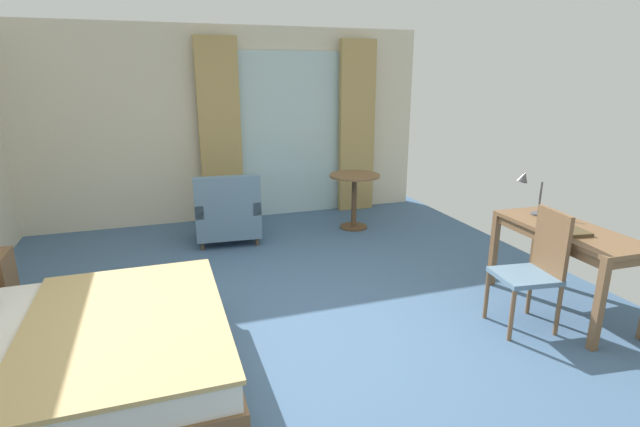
{
  "coord_description": "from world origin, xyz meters",
  "views": [
    {
      "loc": [
        -0.97,
        -3.33,
        2.01
      ],
      "look_at": [
        0.31,
        0.43,
        0.86
      ],
      "focal_mm": 27.05,
      "sensor_mm": 36.0,
      "label": 1
    }
  ],
  "objects_px": {
    "writing_desk": "(568,238)",
    "armchair_by_window": "(227,215)",
    "closed_book": "(573,231)",
    "round_cafe_table": "(354,189)",
    "desk_chair": "(536,265)",
    "desk_lamp": "(528,187)",
    "bed": "(64,357)"
  },
  "relations": [
    {
      "from": "desk_chair",
      "to": "closed_book",
      "type": "height_order",
      "value": "desk_chair"
    },
    {
      "from": "closed_book",
      "to": "round_cafe_table",
      "type": "relative_size",
      "value": 0.33
    },
    {
      "from": "desk_lamp",
      "to": "armchair_by_window",
      "type": "relative_size",
      "value": 0.46
    },
    {
      "from": "writing_desk",
      "to": "round_cafe_table",
      "type": "height_order",
      "value": "writing_desk"
    },
    {
      "from": "closed_book",
      "to": "desk_lamp",
      "type": "bearing_deg",
      "value": 93.66
    },
    {
      "from": "writing_desk",
      "to": "bed",
      "type": "bearing_deg",
      "value": 178.26
    },
    {
      "from": "writing_desk",
      "to": "round_cafe_table",
      "type": "relative_size",
      "value": 1.79
    },
    {
      "from": "bed",
      "to": "desk_lamp",
      "type": "bearing_deg",
      "value": 5.58
    },
    {
      "from": "bed",
      "to": "round_cafe_table",
      "type": "xyz_separation_m",
      "value": [
        3.14,
        2.65,
        0.3
      ]
    },
    {
      "from": "closed_book",
      "to": "round_cafe_table",
      "type": "distance_m",
      "value": 2.99
    },
    {
      "from": "bed",
      "to": "closed_book",
      "type": "height_order",
      "value": "bed"
    },
    {
      "from": "writing_desk",
      "to": "desk_lamp",
      "type": "distance_m",
      "value": 0.61
    },
    {
      "from": "desk_lamp",
      "to": "armchair_by_window",
      "type": "distance_m",
      "value": 3.42
    },
    {
      "from": "writing_desk",
      "to": "desk_chair",
      "type": "height_order",
      "value": "desk_chair"
    },
    {
      "from": "armchair_by_window",
      "to": "desk_lamp",
      "type": "bearing_deg",
      "value": -42.12
    },
    {
      "from": "bed",
      "to": "round_cafe_table",
      "type": "distance_m",
      "value": 4.12
    },
    {
      "from": "round_cafe_table",
      "to": "desk_chair",
      "type": "bearing_deg",
      "value": -83.09
    },
    {
      "from": "desk_lamp",
      "to": "armchair_by_window",
      "type": "xyz_separation_m",
      "value": [
        -2.49,
        2.25,
        -0.66
      ]
    },
    {
      "from": "bed",
      "to": "desk_lamp",
      "type": "xyz_separation_m",
      "value": [
        3.93,
        0.38,
        0.76
      ]
    },
    {
      "from": "bed",
      "to": "armchair_by_window",
      "type": "xyz_separation_m",
      "value": [
        1.44,
        2.63,
        0.1
      ]
    },
    {
      "from": "writing_desk",
      "to": "closed_book",
      "type": "xyz_separation_m",
      "value": [
        -0.08,
        -0.12,
        0.11
      ]
    },
    {
      "from": "desk_lamp",
      "to": "closed_book",
      "type": "bearing_deg",
      "value": -95.28
    },
    {
      "from": "desk_chair",
      "to": "round_cafe_table",
      "type": "relative_size",
      "value": 1.34
    },
    {
      "from": "bed",
      "to": "desk_chair",
      "type": "height_order",
      "value": "desk_chair"
    },
    {
      "from": "desk_lamp",
      "to": "closed_book",
      "type": "relative_size",
      "value": 1.63
    },
    {
      "from": "desk_chair",
      "to": "armchair_by_window",
      "type": "distance_m",
      "value": 3.56
    },
    {
      "from": "bed",
      "to": "desk_chair",
      "type": "bearing_deg",
      "value": -4.51
    },
    {
      "from": "desk_lamp",
      "to": "bed",
      "type": "bearing_deg",
      "value": -174.42
    },
    {
      "from": "writing_desk",
      "to": "armchair_by_window",
      "type": "height_order",
      "value": "armchair_by_window"
    },
    {
      "from": "desk_chair",
      "to": "desk_lamp",
      "type": "bearing_deg",
      "value": 56.55
    },
    {
      "from": "armchair_by_window",
      "to": "round_cafe_table",
      "type": "relative_size",
      "value": 1.19
    },
    {
      "from": "desk_chair",
      "to": "round_cafe_table",
      "type": "bearing_deg",
      "value": 96.91
    }
  ]
}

